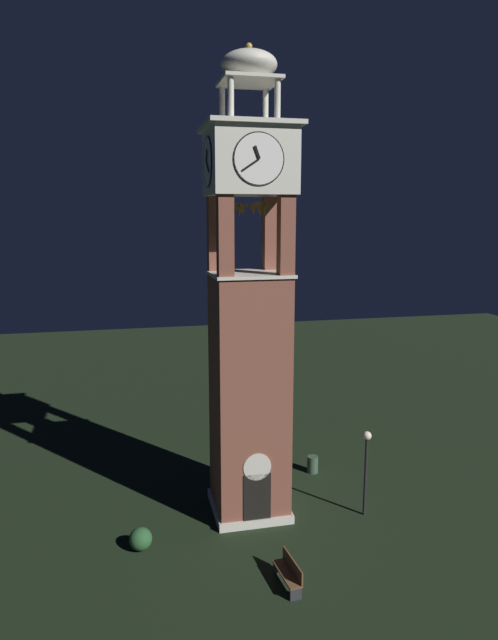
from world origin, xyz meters
TOP-DOWN VIEW (x-y plane):
  - ground at (0.00, 0.00)m, footprint 80.00×80.00m
  - clock_tower at (0.00, -0.00)m, footprint 3.42×3.42m
  - park_bench at (0.20, -5.07)m, footprint 0.60×1.64m
  - lamp_post at (4.52, -1.44)m, footprint 0.36×0.36m
  - trash_bin at (3.73, 2.69)m, footprint 0.52×0.52m
  - shrub_near_entry at (-4.51, -1.89)m, footprint 0.84×0.84m

SIDE VIEW (x-z plane):
  - ground at x=0.00m, z-range 0.00..0.00m
  - trash_bin at x=3.73m, z-range 0.00..0.80m
  - shrub_near_entry at x=-4.51m, z-range 0.00..0.84m
  - park_bench at x=0.20m, z-range 0.01..0.96m
  - lamp_post at x=4.52m, z-range 0.72..4.32m
  - clock_tower at x=0.00m, z-range -1.49..16.70m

